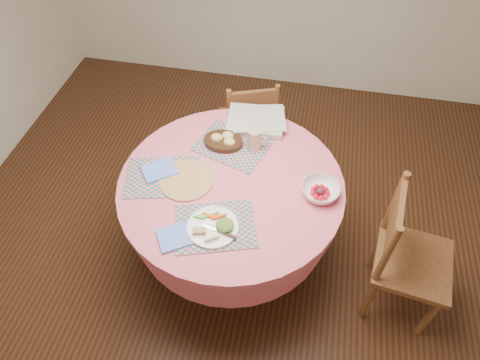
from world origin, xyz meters
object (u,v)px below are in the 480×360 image
object	(u,v)px
wicker_trivet	(186,180)
fruit_bowl	(320,191)
dinner_plate	(214,227)
latte_mug	(255,139)
chair_back	(249,123)
bread_bowl	(224,140)
dining_table	(232,204)
chair_right	(405,255)

from	to	relation	value
wicker_trivet	fruit_bowl	size ratio (longest dim) A/B	1.14
dinner_plate	latte_mug	xyz separation A→B (m)	(0.10, 0.61, 0.05)
chair_back	bread_bowl	distance (m)	0.66
fruit_bowl	chair_back	bearing A→B (deg)	122.51
chair_back	bread_bowl	bearing A→B (deg)	64.30
chair_back	fruit_bowl	xyz separation A→B (m)	(0.53, -0.83, 0.34)
chair_back	wicker_trivet	world-z (taller)	chair_back
dinner_plate	dining_table	bearing A→B (deg)	87.05
chair_right	dinner_plate	world-z (taller)	chair_right
dining_table	dinner_plate	size ratio (longest dim) A/B	4.85
wicker_trivet	fruit_bowl	world-z (taller)	fruit_bowl
dinner_plate	fruit_bowl	distance (m)	0.59
dinner_plate	chair_right	bearing A→B (deg)	12.12
fruit_bowl	dining_table	bearing A→B (deg)	-179.05
wicker_trivet	dinner_plate	world-z (taller)	dinner_plate
bread_bowl	latte_mug	world-z (taller)	latte_mug
bread_bowl	fruit_bowl	world-z (taller)	bread_bowl
bread_bowl	latte_mug	size ratio (longest dim) A/B	1.75
bread_bowl	latte_mug	xyz separation A→B (m)	(0.18, 0.01, 0.04)
bread_bowl	chair_back	bearing A→B (deg)	84.76
dinner_plate	latte_mug	size ratio (longest dim) A/B	1.94
chair_right	latte_mug	distance (m)	1.05
chair_right	bread_bowl	world-z (taller)	chair_right
dining_table	wicker_trivet	size ratio (longest dim) A/B	4.13
dinner_plate	fruit_bowl	xyz separation A→B (m)	(0.50, 0.33, 0.01)
chair_right	latte_mug	world-z (taller)	chair_right
dining_table	wicker_trivet	world-z (taller)	wicker_trivet
dining_table	dinner_plate	world-z (taller)	dinner_plate
fruit_bowl	latte_mug	bearing A→B (deg)	145.25
dining_table	bread_bowl	bearing A→B (deg)	110.30
dining_table	dinner_plate	distance (m)	0.39
chair_right	wicker_trivet	size ratio (longest dim) A/B	3.07
chair_right	chair_back	distance (m)	1.41
latte_mug	fruit_bowl	xyz separation A→B (m)	(0.40, -0.28, -0.04)
bread_bowl	wicker_trivet	bearing A→B (deg)	-113.42
bread_bowl	latte_mug	bearing A→B (deg)	1.84
dinner_plate	bread_bowl	distance (m)	0.61
dining_table	wicker_trivet	distance (m)	0.32
chair_right	dinner_plate	distance (m)	1.07
wicker_trivet	fruit_bowl	bearing A→B (deg)	3.62
chair_back	fruit_bowl	size ratio (longest dim) A/B	3.18
chair_right	fruit_bowl	size ratio (longest dim) A/B	3.49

